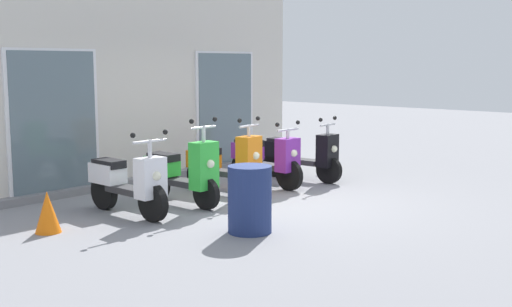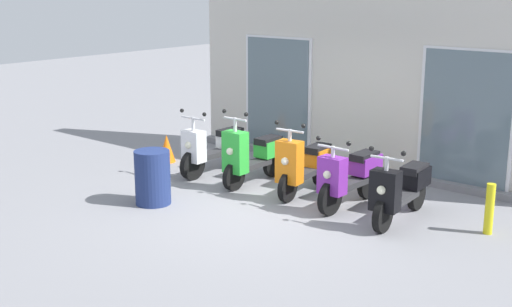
# 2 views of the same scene
# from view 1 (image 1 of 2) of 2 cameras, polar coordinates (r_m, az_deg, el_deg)

# --- Properties ---
(ground_plane) EXTENTS (40.00, 40.00, 0.00)m
(ground_plane) POSITION_cam_1_polar(r_m,az_deg,el_deg) (9.69, 1.34, -4.39)
(ground_plane) COLOR gray
(storefront_facade) EXTENTS (7.39, 0.50, 3.72)m
(storefront_facade) POSITION_cam_1_polar(r_m,az_deg,el_deg) (11.58, -9.88, 6.44)
(storefront_facade) COLOR beige
(storefront_facade) RESTS_ON ground_plane
(scooter_white) EXTENTS (0.60, 1.61, 1.20)m
(scooter_white) POSITION_cam_1_polar(r_m,az_deg,el_deg) (9.00, -11.27, -2.49)
(scooter_white) COLOR black
(scooter_white) RESTS_ON ground_plane
(scooter_green) EXTENTS (0.53, 1.51, 1.31)m
(scooter_green) POSITION_cam_1_polar(r_m,az_deg,el_deg) (9.53, -6.45, -1.57)
(scooter_green) COLOR black
(scooter_green) RESTS_ON ground_plane
(scooter_orange) EXTENTS (0.54, 1.54, 1.25)m
(scooter_orange) POSITION_cam_1_polar(r_m,az_deg,el_deg) (10.27, -2.64, -0.84)
(scooter_orange) COLOR black
(scooter_orange) RESTS_ON ground_plane
(scooter_purple) EXTENTS (0.59, 1.56, 1.14)m
(scooter_purple) POSITION_cam_1_polar(r_m,az_deg,el_deg) (10.88, 0.91, -0.42)
(scooter_purple) COLOR black
(scooter_purple) RESTS_ON ground_plane
(scooter_black) EXTENTS (0.53, 1.63, 1.16)m
(scooter_black) POSITION_cam_1_polar(r_m,az_deg,el_deg) (11.51, 4.09, -0.07)
(scooter_black) COLOR black
(scooter_black) RESTS_ON ground_plane
(trash_bin) EXTENTS (0.54, 0.54, 0.83)m
(trash_bin) POSITION_cam_1_polar(r_m,az_deg,el_deg) (7.96, -0.55, -4.06)
(trash_bin) COLOR navy
(trash_bin) RESTS_ON ground_plane
(traffic_cone) EXTENTS (0.32, 0.32, 0.52)m
(traffic_cone) POSITION_cam_1_polar(r_m,az_deg,el_deg) (8.38, -17.92, -4.93)
(traffic_cone) COLOR orange
(traffic_cone) RESTS_ON ground_plane
(curb_bollard) EXTENTS (0.12, 0.12, 0.70)m
(curb_bollard) POSITION_cam_1_polar(r_m,az_deg,el_deg) (12.63, 6.28, 0.09)
(curb_bollard) COLOR yellow
(curb_bollard) RESTS_ON ground_plane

